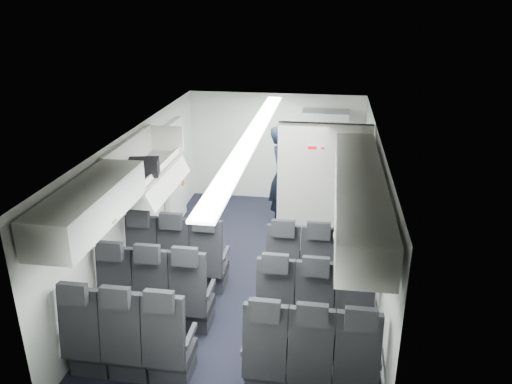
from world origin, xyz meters
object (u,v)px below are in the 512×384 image
(seat_row_front, at_px, (246,267))
(flight_attendant, at_px, (282,177))
(seat_row_rear, at_px, (217,353))
(seat_row_mid, at_px, (234,304))
(boarding_door, at_px, (174,173))
(carry_on_bag, at_px, (144,168))
(galley_unit, at_px, (323,160))

(seat_row_front, xyz_separation_m, flight_attendant, (0.26, 2.30, 0.52))
(seat_row_rear, bearing_deg, seat_row_mid, 90.00)
(boarding_door, bearing_deg, carry_on_bag, -82.29)
(seat_row_rear, relative_size, flight_attendant, 1.81)
(boarding_door, relative_size, flight_attendant, 1.01)
(boarding_door, bearing_deg, seat_row_rear, -67.13)
(carry_on_bag, bearing_deg, seat_row_rear, -65.65)
(seat_row_front, relative_size, carry_on_bag, 8.52)
(seat_row_mid, height_order, seat_row_rear, same)
(seat_row_front, bearing_deg, carry_on_bag, 179.93)
(seat_row_front, relative_size, boarding_door, 1.79)
(seat_row_rear, distance_m, boarding_door, 4.25)
(seat_row_front, distance_m, boarding_door, 2.71)
(seat_row_mid, distance_m, seat_row_rear, 0.90)
(seat_row_front, distance_m, seat_row_rear, 1.80)
(seat_row_mid, xyz_separation_m, flight_attendant, (0.26, 3.20, 0.52))
(galley_unit, xyz_separation_m, flight_attendant, (-0.69, -0.95, -0.03))
(galley_unit, distance_m, flight_attendant, 1.17)
(seat_row_front, relative_size, seat_row_mid, 1.00)
(seat_row_mid, relative_size, seat_row_rear, 1.00)
(galley_unit, relative_size, boarding_door, 1.02)
(seat_row_mid, xyz_separation_m, seat_row_rear, (0.00, -0.90, 0.00))
(seat_row_front, height_order, seat_row_mid, same)
(galley_unit, relative_size, flight_attendant, 1.03)
(seat_row_front, relative_size, seat_row_rear, 1.00)
(galley_unit, bearing_deg, seat_row_front, -106.28)
(seat_row_front, height_order, carry_on_bag, carry_on_bag)
(carry_on_bag, bearing_deg, seat_row_front, -12.71)
(seat_row_mid, bearing_deg, seat_row_rear, -90.00)
(carry_on_bag, bearing_deg, galley_unit, 42.02)
(seat_row_rear, relative_size, galley_unit, 1.75)
(galley_unit, height_order, boarding_door, galley_unit)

